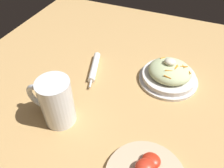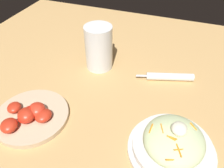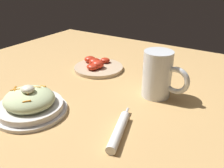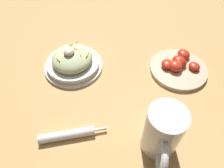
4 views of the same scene
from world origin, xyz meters
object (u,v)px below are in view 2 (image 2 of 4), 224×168
tomato_plate (30,115)px  beer_mug (99,49)px  salad_plate (173,144)px  napkin_roll (169,77)px

tomato_plate → beer_mug: bearing=-15.2°
salad_plate → napkin_roll: salad_plate is taller
salad_plate → beer_mug: 0.42m
salad_plate → napkin_roll: 0.29m
salad_plate → beer_mug: bearing=47.8°
salad_plate → napkin_roll: size_ratio=1.13×
napkin_roll → tomato_plate: tomato_plate is taller
salad_plate → beer_mug: beer_mug is taller
salad_plate → napkin_roll: (0.28, 0.05, -0.02)m
beer_mug → tomato_plate: bearing=164.8°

